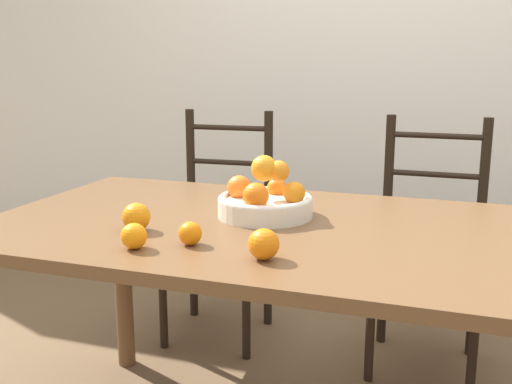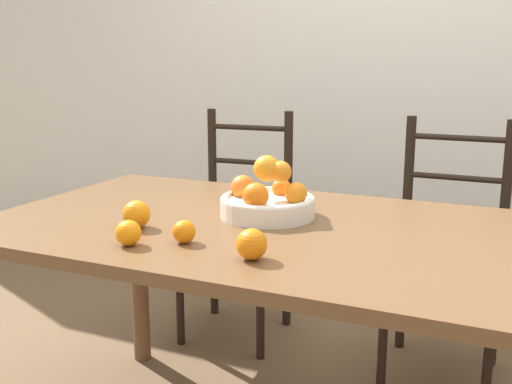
# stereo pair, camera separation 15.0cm
# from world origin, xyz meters

# --- Properties ---
(wall_back) EXTENTS (8.00, 0.06, 2.60)m
(wall_back) POSITION_xyz_m (0.00, 1.55, 1.30)
(wall_back) COLOR silver
(wall_back) RESTS_ON ground_plane
(dining_table) EXTENTS (1.97, 0.96, 0.78)m
(dining_table) POSITION_xyz_m (0.00, 0.00, 0.69)
(dining_table) COLOR brown
(dining_table) RESTS_ON ground_plane
(fruit_bowl) EXTENTS (0.29, 0.29, 0.19)m
(fruit_bowl) POSITION_xyz_m (-0.19, 0.08, 0.83)
(fruit_bowl) COLOR silver
(fruit_bowl) RESTS_ON dining_table
(orange_loose_0) EXTENTS (0.06, 0.06, 0.06)m
(orange_loose_0) POSITION_xyz_m (-0.29, -0.26, 0.81)
(orange_loose_0) COLOR orange
(orange_loose_0) RESTS_ON dining_table
(orange_loose_1) EXTENTS (0.08, 0.08, 0.08)m
(orange_loose_1) POSITION_xyz_m (-0.48, -0.19, 0.82)
(orange_loose_1) COLOR orange
(orange_loose_1) RESTS_ON dining_table
(orange_loose_2) EXTENTS (0.08, 0.08, 0.08)m
(orange_loose_2) POSITION_xyz_m (-0.07, -0.31, 0.82)
(orange_loose_2) COLOR orange
(orange_loose_2) RESTS_ON dining_table
(orange_loose_3) EXTENTS (0.07, 0.07, 0.07)m
(orange_loose_3) POSITION_xyz_m (-0.40, -0.33, 0.81)
(orange_loose_3) COLOR orange
(orange_loose_3) RESTS_ON dining_table
(chair_left) EXTENTS (0.44, 0.42, 1.02)m
(chair_left) POSITION_xyz_m (-0.65, 0.82, 0.47)
(chair_left) COLOR black
(chair_left) RESTS_ON ground_plane
(chair_right) EXTENTS (0.42, 0.40, 1.02)m
(chair_right) POSITION_xyz_m (0.26, 0.82, 0.47)
(chair_right) COLOR black
(chair_right) RESTS_ON ground_plane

